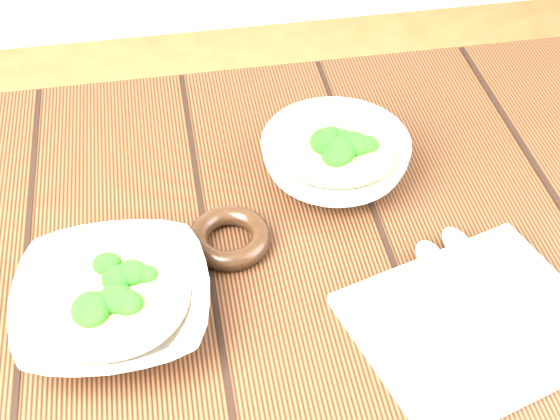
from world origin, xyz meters
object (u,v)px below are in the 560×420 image
trivet (230,238)px  table (236,347)px  napkin (475,324)px  soup_bowl_back (335,158)px  soup_bowl_front (113,304)px

trivet → table: bearing=-95.8°
napkin → trivet: bearing=128.8°
napkin → soup_bowl_back: bearing=92.9°
table → trivet: trivet is taller
soup_bowl_back → napkin: 0.27m
table → soup_bowl_front: 0.19m
table → soup_bowl_front: soup_bowl_front is taller
table → napkin: napkin is taller
soup_bowl_back → table: bearing=-135.0°
napkin → soup_bowl_front: bearing=151.7°
trivet → napkin: bearing=-34.6°
soup_bowl_front → trivet: (0.13, 0.08, -0.01)m
table → trivet: 0.14m
soup_bowl_back → trivet: size_ratio=1.94×
table → napkin: 0.29m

